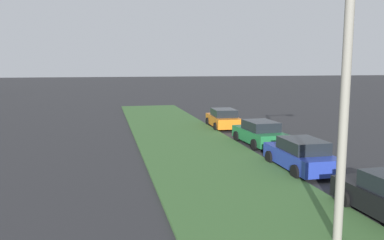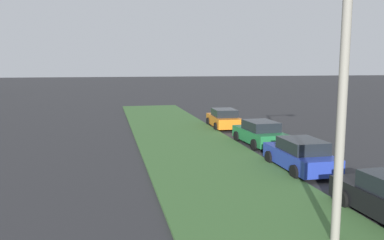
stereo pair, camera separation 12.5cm
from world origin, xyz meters
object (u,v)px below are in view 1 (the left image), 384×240
Objects in this scene: parked_car_green at (259,133)px; parked_car_orange at (223,119)px; parked_car_blue at (301,155)px; streetlight at (357,80)px.

parked_car_green is 1.00× the size of parked_car_orange.
parked_car_blue is 8.20m from streetlight.
parked_car_blue and parked_car_green have the same top height.
parked_car_green is at bearing -3.20° from parked_car_blue.
streetlight is (-12.74, 2.63, 3.67)m from parked_car_green.
parked_car_blue is at bearing 173.74° from parked_car_green.
parked_car_blue is at bearing -177.73° from parked_car_orange.
parked_car_orange is 0.58× the size of streetlight.
streetlight is at bearing 165.59° from parked_car_green.
parked_car_blue is at bearing -18.10° from streetlight.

